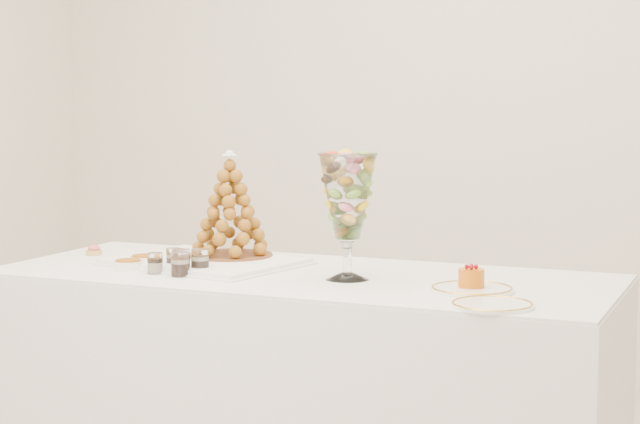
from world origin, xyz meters
The scene contains 15 objects.
buffet_table centered at (0.06, 0.23, 0.37)m, with size 2.00×0.87×0.75m.
lace_tray centered at (-0.32, 0.25, 0.76)m, with size 0.58×0.44×0.02m, color white.
macaron_vase centered at (0.23, 0.19, 1.00)m, with size 0.18×0.18×0.39m.
cake_plate centered at (0.64, 0.16, 0.75)m, with size 0.24×0.24×0.01m, color white.
spare_plate centered at (0.76, -0.04, 0.75)m, with size 0.22×0.22×0.01m, color white.
pink_tart centered at (-0.79, 0.26, 0.76)m, with size 0.06×0.06×0.04m.
verrine_a centered at (-0.36, 0.13, 0.78)m, with size 0.05×0.05×0.07m, color white.
verrine_b centered at (-0.29, 0.07, 0.79)m, with size 0.06×0.06×0.08m, color white.
verrine_c centered at (-0.24, 0.09, 0.79)m, with size 0.06×0.06×0.08m, color white.
verrine_d centered at (-0.36, 0.02, 0.78)m, with size 0.05×0.05×0.07m, color white.
verrine_e centered at (-0.26, 0.01, 0.79)m, with size 0.06×0.06×0.08m, color white.
ramekin_back centered at (-0.49, 0.15, 0.76)m, with size 0.09×0.09×0.03m, color white.
ramekin_front centered at (-0.48, 0.05, 0.76)m, with size 0.09×0.09×0.03m, color white.
croquembouche centered at (-0.28, 0.35, 0.94)m, with size 0.29×0.29×0.36m.
mousse_cake centered at (0.63, 0.17, 0.79)m, with size 0.08×0.08×0.07m.
Camera 1 is at (1.56, -2.76, 1.31)m, focal length 60.00 mm.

